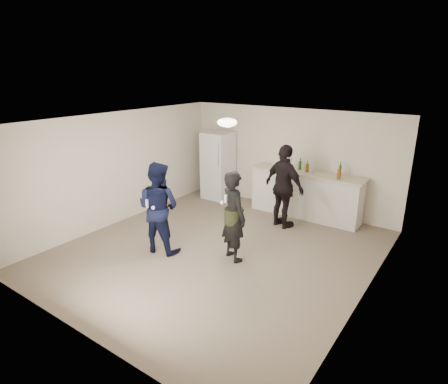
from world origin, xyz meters
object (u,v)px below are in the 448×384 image
Objects in this scene: shaker at (285,167)px; woman at (234,216)px; fridge at (218,166)px; man at (158,208)px; spectator at (284,187)px; counter at (305,195)px.

woman reaches higher than shaker.
fridge reaches higher than shaker.
shaker is 0.10× the size of man.
man is at bearing 78.74° from spectator.
fridge reaches higher than man.
shaker is at bearing -118.83° from man.
spectator is at bearing -99.28° from counter.
fridge is 1.07× the size of woman.
fridge is at bearing -84.17° from man.
man is (-1.05, -3.16, -0.29)m from shaker.
shaker is (-0.52, -0.12, 0.65)m from counter.
spectator reaches higher than woman.
counter is at bearing 1.60° from fridge.
spectator reaches higher than counter.
counter is 1.54× the size of woman.
man is at bearing -115.59° from counter.
fridge is 10.59× the size of shaker.
counter is 0.97m from spectator.
woman is at bearing -83.39° from shaker.
fridge is 1.02× the size of man.
counter is 2.78m from woman.
man is 1.04× the size of woman.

